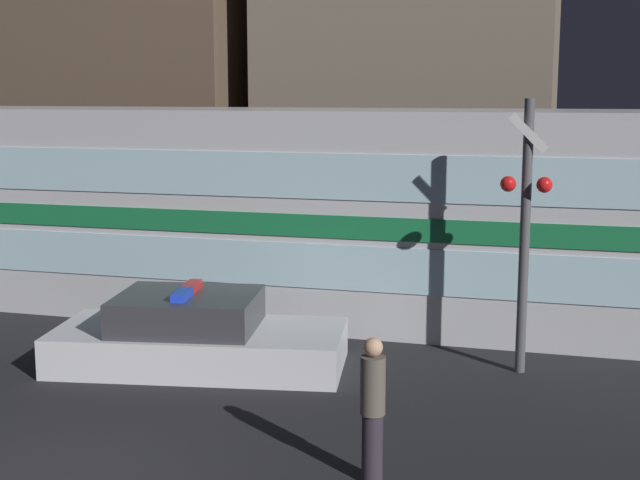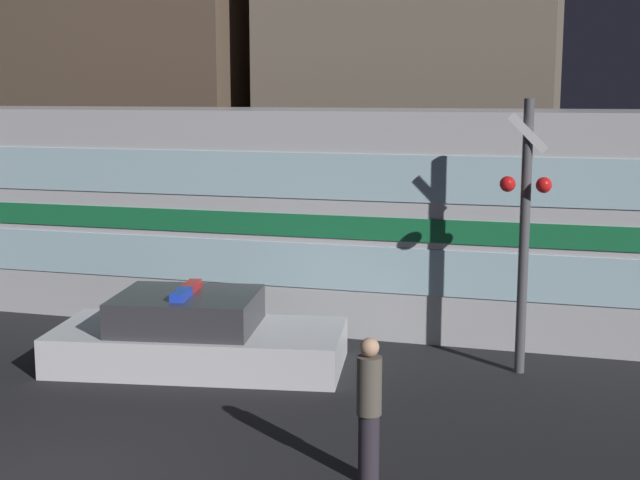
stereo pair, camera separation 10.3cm
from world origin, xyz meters
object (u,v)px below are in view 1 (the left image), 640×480
Objects in this scene: train at (422,217)px; crossing_signal_near at (525,225)px; pedestrian at (373,408)px; police_car at (196,337)px.

train is 5.18× the size of crossing_signal_near.
crossing_signal_near is at bearing -54.07° from train.
train reaches higher than pedestrian.
pedestrian is (0.64, -6.97, -1.09)m from train.
crossing_signal_near is at bearing 72.96° from pedestrian.
police_car is at bearing -167.87° from crossing_signal_near.
pedestrian reaches higher than police_car.
police_car is at bearing 136.68° from pedestrian.
police_car is 2.89× the size of pedestrian.
crossing_signal_near reaches higher than police_car.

